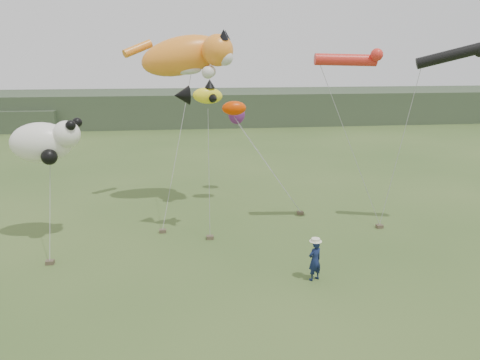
# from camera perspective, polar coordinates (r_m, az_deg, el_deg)

# --- Properties ---
(ground) EXTENTS (120.00, 120.00, 0.00)m
(ground) POSITION_cam_1_polar(r_m,az_deg,el_deg) (19.18, 3.44, -12.25)
(ground) COLOR #385123
(ground) RESTS_ON ground
(headland) EXTENTS (90.00, 13.00, 4.00)m
(headland) POSITION_cam_1_polar(r_m,az_deg,el_deg) (61.79, -7.00, 8.72)
(headland) COLOR #2D3D28
(headland) RESTS_ON ground
(festival_attendant) EXTENTS (0.73, 0.64, 1.69)m
(festival_attendant) POSITION_cam_1_polar(r_m,az_deg,el_deg) (19.15, 9.10, -9.65)
(festival_attendant) COLOR #111C42
(festival_attendant) RESTS_ON ground
(sandbag_anchors) EXTENTS (16.29, 5.22, 0.18)m
(sandbag_anchors) POSITION_cam_1_polar(r_m,az_deg,el_deg) (23.72, -1.43, -6.42)
(sandbag_anchors) COLOR brown
(sandbag_anchors) RESTS_ON ground
(cat_kite) EXTENTS (6.16, 3.29, 3.04)m
(cat_kite) POSITION_cam_1_polar(r_m,az_deg,el_deg) (26.99, -6.13, 14.90)
(cat_kite) COLOR orange
(cat_kite) RESTS_ON ground
(fish_kite) EXTENTS (2.41, 1.60, 1.21)m
(fish_kite) POSITION_cam_1_polar(r_m,az_deg,el_deg) (22.37, -5.12, 10.29)
(fish_kite) COLOR yellow
(fish_kite) RESTS_ON ground
(tube_kites) EXTENTS (7.91, 1.84, 1.26)m
(tube_kites) POSITION_cam_1_polar(r_m,az_deg,el_deg) (24.24, 18.95, 13.99)
(tube_kites) COLOR black
(tube_kites) RESTS_ON ground
(panda_kite) EXTENTS (3.32, 2.15, 2.06)m
(panda_kite) POSITION_cam_1_polar(r_m,az_deg,el_deg) (23.70, -22.65, 4.34)
(panda_kite) COLOR white
(panda_kite) RESTS_ON ground
(misc_kites) EXTENTS (1.64, 2.95, 1.67)m
(misc_kites) POSITION_cam_1_polar(r_m,az_deg,el_deg) (28.48, -0.56, 8.39)
(misc_kites) COLOR #E43B00
(misc_kites) RESTS_ON ground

